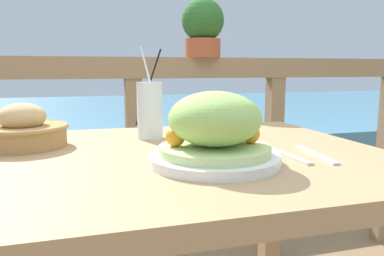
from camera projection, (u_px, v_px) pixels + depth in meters
The scene contains 9 objects.
patio_table at pixel (178, 200), 0.89m from camera, with size 0.98×0.80×0.77m.
railing_fence at pixel (134, 129), 1.64m from camera, with size 2.80×0.08×1.01m.
sea_backdrop at pixel (105, 133), 4.08m from camera, with size 12.00×4.00×0.53m.
salad_plate at pixel (215, 133), 0.76m from camera, with size 0.27×0.27×0.15m.
drink_glass at pixel (150, 110), 1.04m from camera, with size 0.08×0.07×0.25m.
bread_basket at pixel (23, 130), 0.93m from camera, with size 0.22×0.22×0.11m.
potted_plant at pixel (203, 27), 1.65m from camera, with size 0.19×0.19×0.26m.
fork at pixel (286, 155), 0.84m from camera, with size 0.02×0.18×0.00m.
knife at pixel (316, 154), 0.84m from camera, with size 0.04×0.18×0.00m.
Camera 1 is at (-0.20, -0.83, 0.96)m, focal length 35.00 mm.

